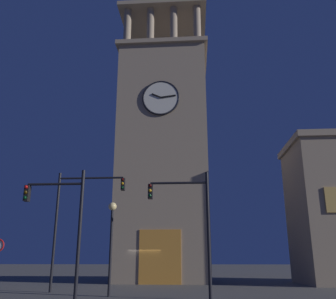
# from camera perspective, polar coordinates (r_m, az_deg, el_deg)

# --- Properties ---
(ground_plane) EXTENTS (200.00, 200.00, 0.00)m
(ground_plane) POSITION_cam_1_polar(r_m,az_deg,el_deg) (29.95, -3.53, -20.18)
(ground_plane) COLOR #56544F
(clocktower) EXTENTS (8.33, 6.78, 28.05)m
(clocktower) POSITION_cam_1_polar(r_m,az_deg,el_deg) (33.09, -0.67, -0.73)
(clocktower) COLOR gray
(clocktower) RESTS_ON ground_plane
(traffic_signal_near) EXTENTS (3.06, 0.41, 6.06)m
(traffic_signal_near) POSITION_cam_1_polar(r_m,az_deg,el_deg) (18.33, 3.35, -10.12)
(traffic_signal_near) COLOR black
(traffic_signal_near) RESTS_ON ground_plane
(traffic_signal_mid) EXTENTS (2.82, 0.41, 5.83)m
(traffic_signal_mid) POSITION_cam_1_polar(r_m,az_deg,el_deg) (17.60, -16.18, -9.89)
(traffic_signal_mid) COLOR black
(traffic_signal_mid) RESTS_ON ground_plane
(traffic_signal_far) EXTENTS (4.18, 0.41, 6.97)m
(traffic_signal_far) POSITION_cam_1_polar(r_m,az_deg,el_deg) (23.01, -14.08, -9.17)
(traffic_signal_far) COLOR black
(traffic_signal_far) RESTS_ON ground_plane
(street_lamp) EXTENTS (0.44, 0.44, 4.78)m
(street_lamp) POSITION_cam_1_polar(r_m,az_deg,el_deg) (20.09, -8.80, -12.15)
(street_lamp) COLOR black
(street_lamp) RESTS_ON ground_plane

